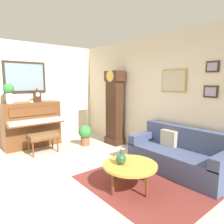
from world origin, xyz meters
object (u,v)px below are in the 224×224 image
object	(u,v)px
piano	(31,124)
couch	(179,155)
piano_bench	(43,137)
flower_vase	(9,91)
teacup	(32,101)
coffee_table	(130,166)
grandfather_clock	(114,110)
green_jug	(121,159)
mantel_clock	(37,95)
potted_plant	(85,134)

from	to	relation	value
piano	couch	world-z (taller)	piano
piano_bench	flower_vase	size ratio (longest dim) A/B	1.21
flower_vase	teacup	xyz separation A→B (m)	(0.05, 0.53, -0.29)
piano	coffee_table	bearing A→B (deg)	8.45
teacup	grandfather_clock	bearing A→B (deg)	56.33
green_jug	mantel_clock	bearing A→B (deg)	-176.82
flower_vase	teacup	world-z (taller)	flower_vase
coffee_table	green_jug	bearing A→B (deg)	-127.57
coffee_table	teacup	bearing A→B (deg)	-171.86
coffee_table	teacup	distance (m)	3.39
grandfather_clock	coffee_table	distance (m)	2.52
couch	piano_bench	bearing A→B (deg)	-148.03
piano_bench	mantel_clock	world-z (taller)	mantel_clock
couch	teacup	world-z (taller)	teacup
grandfather_clock	couch	world-z (taller)	grandfather_clock
flower_vase	teacup	distance (m)	0.60
couch	green_jug	xyz separation A→B (m)	(-0.21, -1.31, 0.19)
mantel_clock	potted_plant	bearing A→B (deg)	47.27
mantel_clock	flower_vase	distance (m)	0.71
piano_bench	green_jug	distance (m)	2.48
mantel_clock	piano	bearing A→B (deg)	-90.59
green_jug	couch	bearing A→B (deg)	80.83
potted_plant	green_jug	bearing A→B (deg)	-18.16
couch	potted_plant	distance (m)	2.61
coffee_table	flower_vase	xyz separation A→B (m)	(-3.30, -0.99, 1.12)
couch	green_jug	world-z (taller)	couch
flower_vase	green_jug	size ratio (longest dim) A/B	2.42
piano	piano_bench	distance (m)	0.78
flower_vase	piano_bench	bearing A→B (deg)	34.70
piano	teacup	world-z (taller)	teacup
coffee_table	teacup	size ratio (longest dim) A/B	7.59
piano	couch	xyz separation A→B (m)	(3.42, 1.69, -0.29)
couch	teacup	bearing A→B (deg)	-153.79
coffee_table	mantel_clock	bearing A→B (deg)	-174.86
grandfather_clock	flower_vase	size ratio (longest dim) A/B	3.50
coffee_table	green_jug	xyz separation A→B (m)	(-0.09, -0.12, 0.12)
piano	potted_plant	bearing A→B (deg)	52.46
piano_bench	flower_vase	world-z (taller)	flower_vase
piano	green_jug	distance (m)	3.23
coffee_table	potted_plant	size ratio (longest dim) A/B	1.57
grandfather_clock	potted_plant	xyz separation A→B (m)	(-0.40, -0.72, -0.64)
couch	green_jug	distance (m)	1.34
couch	flower_vase	bearing A→B (deg)	-147.41
couch	green_jug	size ratio (longest dim) A/B	7.92
green_jug	potted_plant	size ratio (longest dim) A/B	0.43
teacup	potted_plant	size ratio (longest dim) A/B	0.21
coffee_table	mantel_clock	size ratio (longest dim) A/B	2.32
couch	piano	bearing A→B (deg)	-153.78
grandfather_clock	couch	bearing A→B (deg)	-4.54
flower_vase	mantel_clock	bearing A→B (deg)	89.96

